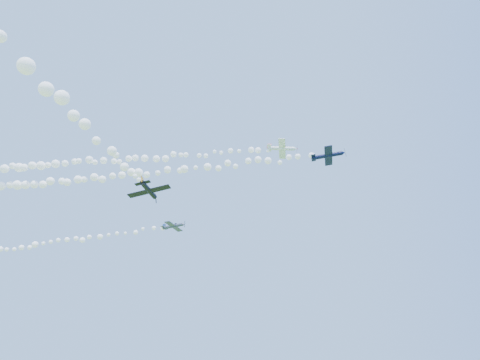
% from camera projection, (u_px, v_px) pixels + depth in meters
% --- Properties ---
extents(plane_white, '(6.53, 6.81, 2.60)m').
position_uv_depth(plane_white, '(282.00, 148.00, 83.61)').
color(plane_white, white).
extents(smoke_trail_white, '(66.04, 6.93, 2.81)m').
position_uv_depth(smoke_trail_white, '(121.00, 159.00, 87.60)').
color(smoke_trail_white, white).
extents(plane_navy, '(7.03, 7.20, 1.95)m').
position_uv_depth(plane_navy, '(328.00, 155.00, 77.73)').
color(plane_navy, black).
extents(smoke_trail_navy, '(76.39, 2.66, 2.74)m').
position_uv_depth(smoke_trail_navy, '(135.00, 174.00, 84.99)').
color(smoke_trail_navy, white).
extents(plane_grey, '(6.20, 6.57, 1.66)m').
position_uv_depth(plane_grey, '(174.00, 226.00, 94.01)').
color(plane_grey, '#3C4057').
extents(smoke_trail_grey, '(74.25, 14.79, 2.89)m').
position_uv_depth(smoke_trail_grey, '(44.00, 244.00, 106.95)').
color(smoke_trail_grey, white).
extents(plane_black, '(6.62, 6.43, 2.16)m').
position_uv_depth(plane_black, '(149.00, 191.00, 62.19)').
color(plane_black, black).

